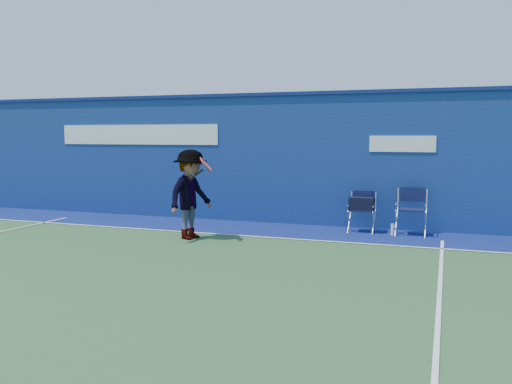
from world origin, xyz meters
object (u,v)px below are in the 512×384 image
(water_bottle, at_px, (393,230))
(directors_chair_left, at_px, (362,215))
(directors_chair_right, at_px, (411,220))
(tennis_player, at_px, (191,194))

(water_bottle, bearing_deg, directors_chair_left, 165.68)
(directors_chair_right, bearing_deg, water_bottle, -152.89)
(water_bottle, bearing_deg, tennis_player, -155.91)
(tennis_player, bearing_deg, water_bottle, 24.09)
(directors_chair_left, distance_m, tennis_player, 3.70)
(directors_chair_right, xyz_separation_m, water_bottle, (-0.36, -0.18, -0.19))
(directors_chair_left, xyz_separation_m, water_bottle, (0.67, -0.17, -0.25))
(directors_chair_right, bearing_deg, directors_chair_left, -179.37)
(directors_chair_left, distance_m, water_bottle, 0.74)
(directors_chair_right, distance_m, tennis_player, 4.62)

